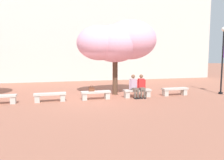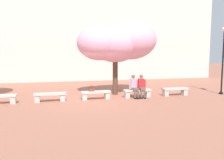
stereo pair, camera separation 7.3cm
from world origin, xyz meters
name	(u,v)px [view 2 (the right image)]	position (x,y,z in m)	size (l,w,h in m)	color
ground_plane	(96,99)	(0.00, 0.00, 0.00)	(100.00, 100.00, 0.00)	#9E604C
building_facade	(76,31)	(0.00, 10.90, 4.81)	(28.00, 4.00, 9.63)	beige
stone_bench_near_west	(50,96)	(-2.36, 0.00, 0.30)	(1.59, 0.45, 0.45)	#BCB7AD
stone_bench_center	(96,94)	(0.00, 0.00, 0.30)	(1.59, 0.45, 0.45)	#BCB7AD
stone_bench_near_east	(137,92)	(2.36, 0.00, 0.30)	(1.59, 0.45, 0.45)	#BCB7AD
stone_bench_east_end	(175,91)	(4.72, 0.00, 0.30)	(1.59, 0.45, 0.45)	#BCB7AD
person_seated_left	(134,85)	(2.13, -0.05, 0.70)	(0.51, 0.72, 1.29)	black
person_seated_right	(142,85)	(2.59, -0.05, 0.70)	(0.51, 0.71, 1.29)	black
handbag	(92,89)	(-0.23, 0.00, 0.58)	(0.30, 0.15, 0.34)	brown
cherry_tree_main	(118,42)	(1.54, 1.19, 3.13)	(4.75, 3.17, 4.44)	#513828
lamp_post_with_banner	(223,54)	(7.71, -0.28, 2.42)	(0.54, 0.28, 4.04)	black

